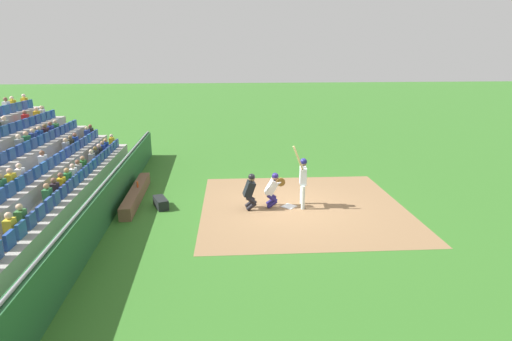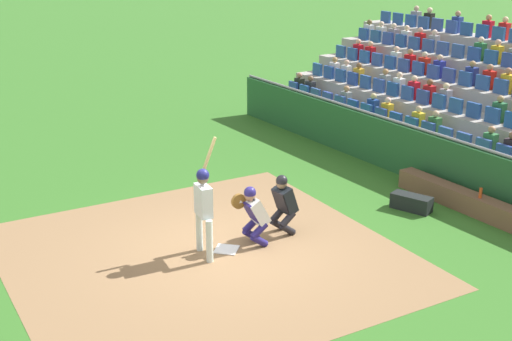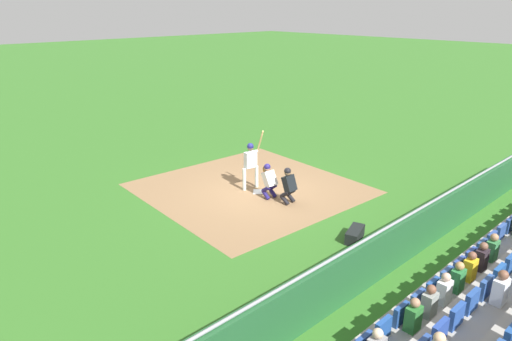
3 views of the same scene
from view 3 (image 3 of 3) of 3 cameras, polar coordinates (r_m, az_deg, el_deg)
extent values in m
plane|color=#336C24|center=(16.76, 0.41, -2.72)|extent=(160.00, 160.00, 0.00)
cube|color=olive|center=(17.10, -0.75, -2.24)|extent=(7.53, 7.49, 0.01)
cube|color=white|center=(16.75, 0.41, -2.67)|extent=(0.62, 0.62, 0.02)
cylinder|color=silver|center=(16.79, -1.47, -1.13)|extent=(0.15, 0.15, 0.84)
cylinder|color=silver|center=(17.08, 0.08, -0.75)|extent=(0.15, 0.15, 0.84)
cube|color=silver|center=(16.69, -0.70, 1.37)|extent=(0.48, 0.28, 0.60)
sphere|color=brown|center=(16.55, -0.71, 2.84)|extent=(0.22, 0.22, 0.22)
sphere|color=navy|center=(16.53, -0.71, 3.03)|extent=(0.24, 0.24, 0.24)
cylinder|color=silver|center=(16.61, -0.51, 2.31)|extent=(0.48, 0.21, 0.14)
cylinder|color=silver|center=(16.71, 0.01, 2.41)|extent=(0.18, 0.16, 0.13)
cylinder|color=tan|center=(16.47, 0.54, 3.71)|extent=(0.11, 0.39, 0.83)
sphere|color=black|center=(16.71, 0.20, 2.50)|extent=(0.06, 0.06, 0.06)
cylinder|color=navy|center=(16.14, 1.23, -3.06)|extent=(0.16, 0.39, 0.34)
cylinder|color=navy|center=(16.05, 1.24, -2.33)|extent=(0.16, 0.39, 0.33)
cylinder|color=navy|center=(16.34, 2.07, -2.77)|extent=(0.16, 0.39, 0.34)
cylinder|color=navy|center=(16.25, 2.08, -2.06)|extent=(0.16, 0.39, 0.33)
cube|color=silver|center=(16.01, 1.72, -1.06)|extent=(0.44, 0.49, 0.60)
cube|color=navy|center=(16.09, 1.45, -0.95)|extent=(0.39, 0.28, 0.43)
sphere|color=#A37156|center=(15.98, 1.41, 0.25)|extent=(0.22, 0.22, 0.22)
cube|color=black|center=(15.98, 1.41, 0.25)|extent=(0.20, 0.14, 0.19)
sphere|color=navy|center=(15.96, 1.41, 0.45)|extent=(0.24, 0.24, 0.24)
cylinder|color=brown|center=(16.23, 1.29, 0.09)|extent=(0.08, 0.30, 0.30)
cylinder|color=silver|center=(16.15, 1.78, -0.27)|extent=(0.14, 0.40, 0.22)
cylinder|color=black|center=(15.73, 3.61, -3.72)|extent=(0.16, 0.39, 0.34)
cylinder|color=black|center=(15.64, 3.62, -2.99)|extent=(0.16, 0.39, 0.33)
cylinder|color=black|center=(15.96, 4.35, -3.39)|extent=(0.16, 0.39, 0.34)
cylinder|color=black|center=(15.87, 4.37, -2.66)|extent=(0.16, 0.39, 0.33)
cube|color=black|center=(15.59, 4.19, -1.63)|extent=(0.44, 0.44, 0.60)
cube|color=black|center=(15.66, 3.84, -1.52)|extent=(0.39, 0.23, 0.45)
sphere|color=brown|center=(15.51, 3.95, -0.28)|extent=(0.22, 0.22, 0.22)
cube|color=black|center=(15.51, 3.95, -0.28)|extent=(0.20, 0.12, 0.20)
sphere|color=black|center=(15.49, 3.96, -0.07)|extent=(0.24, 0.24, 0.24)
cube|color=#22582E|center=(13.17, 19.07, -7.46)|extent=(17.50, 0.24, 1.28)
cylinder|color=gray|center=(12.88, 19.41, -4.77)|extent=(17.50, 0.07, 0.07)
cube|color=brown|center=(12.53, 13.53, -10.51)|extent=(4.35, 0.40, 0.44)
cylinder|color=#D6491E|center=(12.28, 13.09, -9.35)|extent=(0.07, 0.07, 0.23)
cube|color=black|center=(13.71, 12.24, -7.81)|extent=(0.97, 0.65, 0.35)
cube|color=#9D9991|center=(12.75, 26.07, -11.33)|extent=(18.65, 1.03, 0.54)
sphere|color=beige|center=(8.56, 14.98, -19.07)|extent=(0.19, 0.19, 0.19)
cube|color=#204A99|center=(9.35, 15.59, -18.54)|extent=(0.44, 0.10, 0.42)
cube|color=#23478E|center=(9.80, 17.64, -16.76)|extent=(0.44, 0.10, 0.42)
cube|color=#2B702E|center=(9.68, 19.03, -17.07)|extent=(0.32, 0.22, 0.52)
sphere|color=#A27655|center=(9.47, 19.28, -15.32)|extent=(0.19, 0.19, 0.19)
cube|color=#2C4D96|center=(10.27, 19.48, -15.12)|extent=(0.44, 0.10, 0.42)
cube|color=gray|center=(10.16, 20.81, -15.38)|extent=(0.32, 0.22, 0.52)
sphere|color=brown|center=(9.96, 21.07, -13.68)|extent=(0.19, 0.19, 0.19)
cube|color=#214997|center=(10.76, 21.13, -13.61)|extent=(0.44, 0.10, 0.42)
cube|color=silver|center=(10.65, 22.41, -13.84)|extent=(0.32, 0.22, 0.52)
sphere|color=#CCA48C|center=(10.46, 22.67, -12.19)|extent=(0.19, 0.19, 0.19)
cube|color=#2D5097|center=(11.26, 22.62, -12.23)|extent=(0.44, 0.10, 0.42)
cube|color=#2B783C|center=(11.16, 23.85, -12.43)|extent=(0.32, 0.22, 0.52)
sphere|color=tan|center=(10.98, 24.11, -10.83)|extent=(0.19, 0.19, 0.19)
cube|color=#2D4494|center=(11.77, 23.96, -10.96)|extent=(0.44, 0.10, 0.42)
cube|color=gold|center=(11.68, 25.14, -11.13)|extent=(0.32, 0.22, 0.52)
sphere|color=brown|center=(11.51, 25.41, -9.58)|extent=(0.19, 0.19, 0.19)
cube|color=#294294|center=(12.30, 25.18, -9.79)|extent=(0.44, 0.10, 0.42)
cube|color=#2D232A|center=(12.21, 26.32, -9.94)|extent=(0.32, 0.22, 0.52)
sphere|color=brown|center=(12.04, 26.58, -8.44)|extent=(0.19, 0.19, 0.19)
cube|color=#2E4F8F|center=(12.83, 26.29, -8.71)|extent=(0.44, 0.10, 0.42)
cube|color=#347841|center=(12.75, 27.39, -8.85)|extent=(0.32, 0.22, 0.52)
sphere|color=#A97955|center=(12.59, 27.64, -7.40)|extent=(0.19, 0.19, 0.19)
cube|color=#2D4991|center=(13.38, 27.31, -7.72)|extent=(0.44, 0.10, 0.42)
cube|color=#2E4C94|center=(13.93, 28.24, -6.80)|extent=(0.44, 0.10, 0.42)
cube|color=#29468B|center=(14.49, 29.10, -5.95)|extent=(0.44, 0.10, 0.42)
sphere|color=tan|center=(7.89, 21.96, -18.85)|extent=(0.19, 0.19, 0.19)
cube|color=#254299|center=(8.68, 21.95, -18.29)|extent=(0.44, 0.10, 0.42)
cube|color=#244999|center=(9.17, 23.76, -16.33)|extent=(0.44, 0.10, 0.42)
cube|color=#254994|center=(9.67, 25.35, -14.56)|extent=(0.44, 0.10, 0.42)
cube|color=#2B4D90|center=(10.18, 26.77, -12.95)|extent=(0.44, 0.10, 0.42)
cube|color=silver|center=(10.10, 28.17, -13.16)|extent=(0.32, 0.22, 0.52)
sphere|color=brown|center=(9.92, 28.51, -11.40)|extent=(0.19, 0.19, 0.19)
cube|color=#1F4E98|center=(10.71, 28.02, -11.50)|extent=(0.44, 0.10, 0.42)
cube|color=#224A91|center=(11.25, 29.15, -10.18)|extent=(0.44, 0.10, 0.42)
cube|color=#204B95|center=(8.13, 29.25, -17.73)|extent=(0.44, 0.10, 0.42)
camera|label=1|loc=(25.37, 28.16, 14.51)|focal=28.11mm
camera|label=2|loc=(17.48, -44.79, 12.76)|focal=49.09mm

